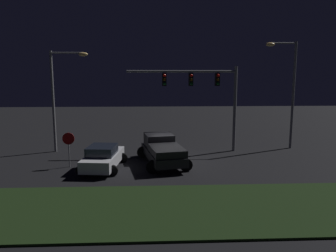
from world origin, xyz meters
TOP-DOWN VIEW (x-y plane):
  - ground_plane at (0.00, 0.00)m, footprint 80.00×80.00m
  - grass_median at (0.00, -8.36)m, footprint 21.50×5.72m
  - pickup_truck at (-0.62, -0.76)m, footprint 3.55×5.68m
  - car_sedan at (-4.34, -1.89)m, footprint 2.78×4.56m
  - traffic_signal_gantry at (2.61, 2.62)m, footprint 8.32×0.56m
  - street_lamp_left at (-8.12, 3.01)m, footprint 2.83×0.44m
  - street_lamp_right at (9.40, 3.37)m, footprint 2.47×0.44m
  - stop_sign at (-6.56, -1.39)m, footprint 0.76×0.08m

SIDE VIEW (x-z plane):
  - ground_plane at x=0.00m, z-range 0.00..0.00m
  - grass_median at x=0.00m, z-range 0.00..0.10m
  - car_sedan at x=-4.34m, z-range -0.02..1.49m
  - pickup_truck at x=-0.62m, z-range 0.10..1.90m
  - stop_sign at x=-6.56m, z-range 0.45..2.68m
  - street_lamp_left at x=-8.12m, z-range 1.05..8.66m
  - traffic_signal_gantry at x=2.61m, z-range 1.65..8.15m
  - street_lamp_right at x=9.40m, z-range 1.06..9.47m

